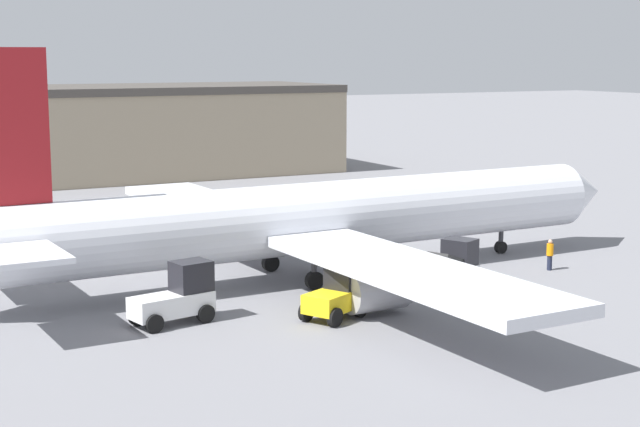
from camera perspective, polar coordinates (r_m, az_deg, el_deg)
ground_plane at (r=50.64m, az=-0.00°, el=-3.68°), size 400.00×400.00×0.00m
airplane at (r=49.54m, az=-1.05°, el=-0.35°), size 40.33×38.15×11.62m
ground_crew_worker at (r=53.33m, az=13.23°, el=-2.30°), size 0.36×0.36×1.66m
baggage_tug at (r=42.53m, az=0.98°, el=-4.68°), size 3.24×2.80×2.41m
belt_loader_truck at (r=47.69m, az=7.79°, el=-3.18°), size 3.21×2.82×2.50m
pushback_tug at (r=42.19m, az=-8.26°, el=-4.77°), size 3.76×2.30×2.60m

